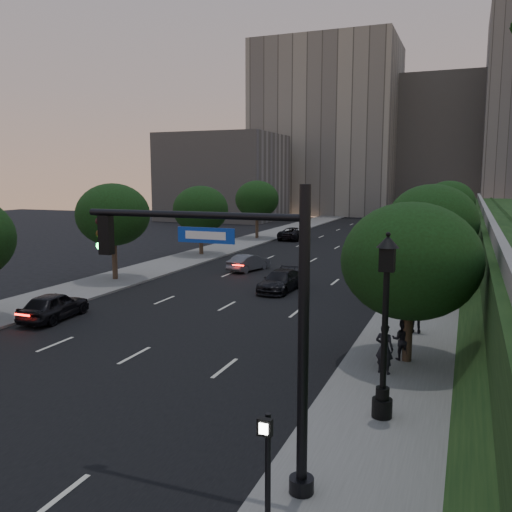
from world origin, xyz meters
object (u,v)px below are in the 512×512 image
at_px(sedan_mid_left, 249,262).
at_px(pedestrian_c, 417,313).
at_px(sedan_far_left, 294,234).
at_px(pedestrian_b, 402,340).
at_px(street_lamp, 385,335).
at_px(sedan_near_left, 54,306).
at_px(traffic_signal_mast, 256,335).
at_px(pedestrian_a, 384,349).
at_px(sedan_near_right, 280,281).
at_px(sedan_far_right, 393,257).

relative_size(sedan_mid_left, pedestrian_c, 2.15).
distance_m(sedan_far_left, pedestrian_b, 41.17).
relative_size(street_lamp, pedestrian_c, 3.09).
height_order(sedan_far_left, pedestrian_b, pedestrian_b).
bearing_deg(sedan_near_left, traffic_signal_mast, 140.32).
bearing_deg(street_lamp, pedestrian_a, 97.44).
height_order(sedan_mid_left, sedan_far_left, sedan_far_left).
bearing_deg(street_lamp, sedan_near_right, 118.19).
relative_size(traffic_signal_mast, sedan_mid_left, 1.79).
height_order(street_lamp, sedan_near_right, street_lamp).
distance_m(sedan_near_left, pedestrian_a, 16.74).
distance_m(sedan_near_left, sedan_far_left, 37.62).
xyz_separation_m(street_lamp, sedan_far_left, (-16.24, 43.23, -1.92)).
relative_size(traffic_signal_mast, pedestrian_c, 3.84).
bearing_deg(street_lamp, sedan_far_left, 110.58).
xyz_separation_m(sedan_far_right, pedestrian_c, (3.60, -19.88, 0.37)).
bearing_deg(sedan_far_left, street_lamp, 115.15).
bearing_deg(sedan_near_right, sedan_far_right, 70.30).
relative_size(traffic_signal_mast, sedan_far_right, 1.72).
relative_size(sedan_near_right, pedestrian_c, 2.48).
bearing_deg(sedan_far_left, pedestrian_c, 120.34).
relative_size(pedestrian_a, pedestrian_c, 1.01).
height_order(traffic_signal_mast, sedan_far_right, traffic_signal_mast).
xyz_separation_m(pedestrian_a, pedestrian_b, (0.42, 1.72, -0.12)).
bearing_deg(pedestrian_a, sedan_far_right, -69.36).
bearing_deg(sedan_near_left, pedestrian_a, 167.88).
relative_size(traffic_signal_mast, sedan_near_left, 1.67).
relative_size(sedan_near_left, sedan_near_right, 0.93).
bearing_deg(sedan_far_left, pedestrian_a, 116.27).
height_order(sedan_mid_left, sedan_near_right, sedan_near_right).
bearing_deg(pedestrian_a, sedan_near_right, -42.87).
xyz_separation_m(sedan_mid_left, pedestrian_a, (12.87, -18.78, 0.42)).
distance_m(sedan_far_right, pedestrian_a, 25.72).
distance_m(traffic_signal_mast, pedestrian_b, 10.52).
xyz_separation_m(traffic_signal_mast, sedan_near_right, (-6.52, 20.82, -3.02)).
distance_m(street_lamp, sedan_far_right, 29.46).
bearing_deg(pedestrian_a, street_lamp, 111.42).
height_order(sedan_near_right, pedestrian_b, pedestrian_b).
bearing_deg(sedan_far_left, sedan_near_left, 93.25).
distance_m(sedan_mid_left, sedan_far_left, 21.00).
height_order(sedan_near_right, sedan_far_right, sedan_far_right).
height_order(sedan_far_left, pedestrian_c, pedestrian_c).
relative_size(sedan_near_right, pedestrian_b, 2.83).
relative_size(sedan_near_left, pedestrian_a, 2.29).
relative_size(sedan_far_left, sedan_near_right, 1.14).
relative_size(traffic_signal_mast, street_lamp, 1.25).
xyz_separation_m(sedan_far_left, sedan_far_right, (12.78, -14.04, -0.02)).
relative_size(street_lamp, sedan_near_left, 1.34).
xyz_separation_m(traffic_signal_mast, sedan_mid_left, (-11.16, 26.99, -3.03)).
height_order(traffic_signal_mast, pedestrian_a, traffic_signal_mast).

